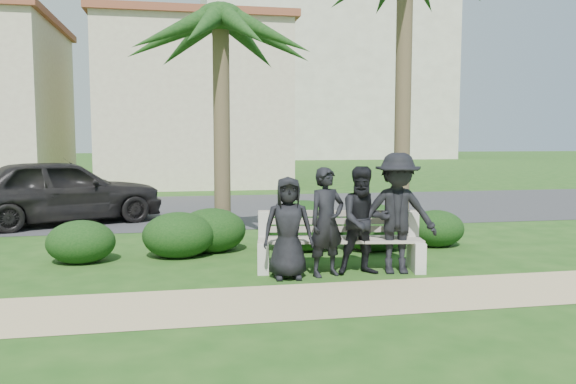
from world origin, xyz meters
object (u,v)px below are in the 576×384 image
park_bench (339,245)px  man_d (397,213)px  man_a (288,228)px  palm_left (221,20)px  car_a (61,191)px  man_b (327,222)px  man_c (364,221)px

park_bench → man_d: bearing=-12.6°
park_bench → man_a: bearing=-148.6°
man_d → palm_left: (-2.49, 2.84, 3.40)m
man_a → car_a: bearing=129.2°
man_b → car_a: man_b is taller
man_b → man_d: bearing=-20.5°
man_b → man_c: size_ratio=0.99×
park_bench → palm_left: (-1.66, 2.51, 3.92)m
man_a → man_c: size_ratio=0.92×
man_b → palm_left: 4.70m
man_d → car_a: 8.86m
man_a → palm_left: (-0.77, 2.87, 3.57)m
man_a → palm_left: palm_left is taller
man_d → man_b: bearing=-171.0°
park_bench → man_c: size_ratio=1.61×
man_b → palm_left: (-1.37, 2.82, 3.51)m
man_b → man_d: size_ratio=0.89×
man_b → palm_left: bearing=96.6°
man_a → man_c: man_c is taller
man_a → palm_left: 4.64m
man_d → palm_left: bearing=141.3°
man_b → car_a: bearing=109.3°
man_d → car_a: (-6.18, 6.35, -0.12)m
park_bench → man_d: (0.83, -0.34, 0.53)m
man_a → car_a: size_ratio=0.32×
man_a → palm_left: bearing=109.3°
man_d → palm_left: palm_left is taller
man_a → man_d: (1.72, 0.02, 0.17)m
man_d → palm_left: 5.08m
man_d → man_a: bearing=-169.1°
man_c → car_a: man_c is taller
park_bench → man_d: man_d is taller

